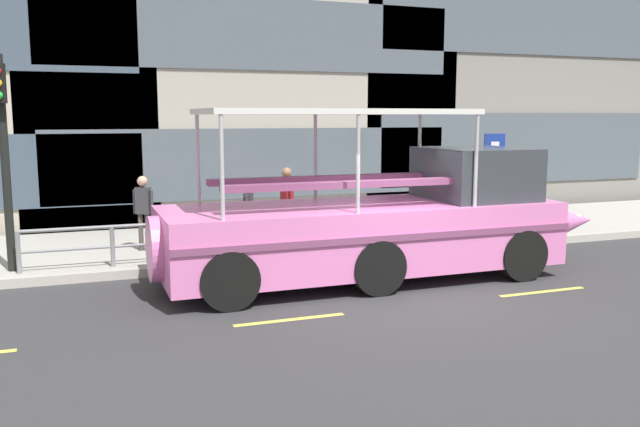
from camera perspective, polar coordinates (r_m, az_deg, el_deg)
ground_plane at (r=11.95m, az=7.66°, el=-7.04°), size 120.00×120.00×0.00m
sidewalk at (r=16.95m, az=-1.24°, el=-2.07°), size 32.00×4.80×0.18m
curb_edge at (r=14.66m, az=1.95°, el=-3.72°), size 32.00×0.18×0.18m
lane_centreline at (r=11.47m, az=9.00°, el=-7.71°), size 25.80×0.12×0.01m
curb_guardrail at (r=14.67m, az=-0.44°, el=-1.12°), size 12.07×0.09×0.84m
traffic_light_pole at (r=13.91m, az=-25.45°, el=5.56°), size 0.24×0.46×4.12m
parking_sign at (r=17.38m, az=14.60°, el=3.95°), size 0.60×0.12×2.54m
duck_tour_boat at (r=13.04m, az=5.86°, el=-0.79°), size 9.56×2.52×3.28m
pedestrian_near_bow at (r=16.56m, az=9.03°, el=1.60°), size 0.49×0.28×1.75m
pedestrian_mid_left at (r=15.82m, az=-2.85°, el=1.42°), size 0.25×0.51×1.77m
pedestrian_mid_right at (r=15.07m, az=-6.14°, el=0.50°), size 0.28×0.40×1.54m
pedestrian_near_stern at (r=15.21m, az=-14.87°, el=0.63°), size 0.42×0.32×1.67m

